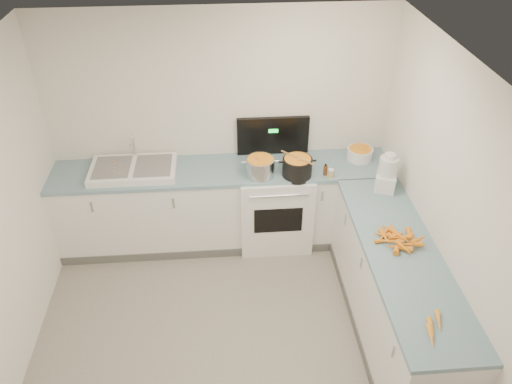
{
  "coord_description": "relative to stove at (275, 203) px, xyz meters",
  "views": [
    {
      "loc": [
        -0.0,
        -2.64,
        3.7
      ],
      "look_at": [
        0.3,
        1.1,
        1.05
      ],
      "focal_mm": 35.0,
      "sensor_mm": 36.0,
      "label": 1
    }
  ],
  "objects": [
    {
      "name": "stove",
      "position": [
        0.0,
        0.0,
        0.0
      ],
      "size": [
        0.76,
        0.65,
        1.36
      ],
      "color": "white",
      "rests_on": "ground"
    },
    {
      "name": "ceiling",
      "position": [
        -0.55,
        -1.69,
        2.03
      ],
      "size": [
        3.5,
        4.0,
        0.0
      ],
      "primitive_type": null,
      "rotation": [
        3.14,
        0.0,
        0.0
      ],
      "color": "silver",
      "rests_on": "ground"
    },
    {
      "name": "wall_right",
      "position": [
        1.2,
        -1.69,
        0.78
      ],
      "size": [
        0.0,
        4.0,
        2.5
      ],
      "primitive_type": null,
      "rotation": [
        1.57,
        0.0,
        -1.57
      ],
      "color": "silver",
      "rests_on": "ground"
    },
    {
      "name": "wall_back",
      "position": [
        -0.55,
        0.31,
        0.78
      ],
      "size": [
        3.5,
        0.0,
        2.5
      ],
      "primitive_type": null,
      "rotation": [
        1.57,
        0.0,
        0.0
      ],
      "color": "silver",
      "rests_on": "ground"
    },
    {
      "name": "sink",
      "position": [
        -1.45,
        0.02,
        0.5
      ],
      "size": [
        0.86,
        0.52,
        0.31
      ],
      "color": "white",
      "rests_on": "counter_back"
    },
    {
      "name": "black_pot",
      "position": [
        0.2,
        -0.17,
        0.55
      ],
      "size": [
        0.32,
        0.32,
        0.21
      ],
      "primitive_type": "cylinder",
      "rotation": [
        0.0,
        0.0,
        -0.07
      ],
      "color": "black",
      "rests_on": "stove"
    },
    {
      "name": "floor",
      "position": [
        -0.55,
        -1.69,
        -0.47
      ],
      "size": [
        3.5,
        4.0,
        0.0
      ],
      "primitive_type": null,
      "color": "gray",
      "rests_on": "ground"
    },
    {
      "name": "counter_back",
      "position": [
        -0.55,
        0.01,
        -0.0
      ],
      "size": [
        3.5,
        0.62,
        0.94
      ],
      "color": "white",
      "rests_on": "ground"
    },
    {
      "name": "steel_pot",
      "position": [
        -0.17,
        -0.14,
        0.55
      ],
      "size": [
        0.32,
        0.32,
        0.21
      ],
      "primitive_type": "cylinder",
      "rotation": [
        0.0,
        0.0,
        -0.1
      ],
      "color": "silver",
      "rests_on": "stove"
    },
    {
      "name": "peelings",
      "position": [
        -1.64,
        -0.0,
        0.54
      ],
      "size": [
        0.24,
        0.27,
        0.01
      ],
      "color": "tan",
      "rests_on": "sink"
    },
    {
      "name": "food_processor",
      "position": [
        1.01,
        -0.47,
        0.63
      ],
      "size": [
        0.26,
        0.28,
        0.38
      ],
      "color": "white",
      "rests_on": "counter_right"
    },
    {
      "name": "wooden_spoon",
      "position": [
        0.2,
        -0.17,
        0.67
      ],
      "size": [
        0.3,
        0.31,
        0.02
      ],
      "primitive_type": "cylinder",
      "rotation": [
        1.57,
        0.0,
        0.77
      ],
      "color": "#AD7A47",
      "rests_on": "black_pot"
    },
    {
      "name": "extract_bottle",
      "position": [
        0.48,
        -0.19,
        0.52
      ],
      "size": [
        0.04,
        0.04,
        0.1
      ],
      "primitive_type": "cylinder",
      "color": "#593319",
      "rests_on": "counter_back"
    },
    {
      "name": "peeled_carrots",
      "position": [
        0.85,
        -2.17,
        0.49
      ],
      "size": [
        0.18,
        0.3,
        0.04
      ],
      "color": "orange",
      "rests_on": "counter_right"
    },
    {
      "name": "counter_right",
      "position": [
        0.9,
        -1.39,
        -0.0
      ],
      "size": [
        0.62,
        2.2,
        0.94
      ],
      "color": "white",
      "rests_on": "ground"
    },
    {
      "name": "carrot_pile",
      "position": [
        0.89,
        -1.25,
        0.5
      ],
      "size": [
        0.44,
        0.44,
        0.09
      ],
      "color": "orange",
      "rests_on": "counter_right"
    },
    {
      "name": "mixing_bowl",
      "position": [
        0.9,
        0.09,
        0.53
      ],
      "size": [
        0.35,
        0.35,
        0.12
      ],
      "primitive_type": "cylinder",
      "rotation": [
        0.0,
        0.0,
        0.43
      ],
      "color": "white",
      "rests_on": "counter_back"
    },
    {
      "name": "spice_jar",
      "position": [
        0.53,
        -0.24,
        0.51
      ],
      "size": [
        0.05,
        0.05,
        0.08
      ],
      "primitive_type": "cylinder",
      "color": "#E5B266",
      "rests_on": "counter_back"
    }
  ]
}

